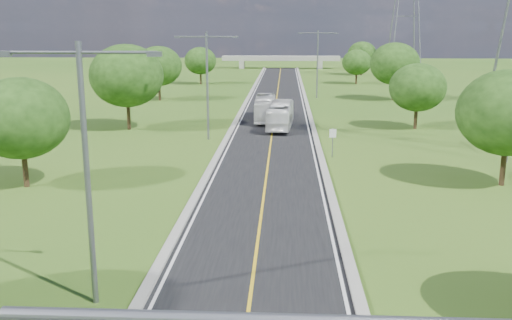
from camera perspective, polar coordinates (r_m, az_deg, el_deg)
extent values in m
plane|color=#2F5818|center=(68.84, 1.85, 4.43)|extent=(260.00, 260.00, 0.00)
cube|color=black|center=(74.77, 1.94, 5.15)|extent=(8.00, 150.00, 0.06)
cube|color=gray|center=(74.96, -1.32, 5.24)|extent=(0.50, 150.00, 0.22)
cube|color=gray|center=(74.81, 5.21, 5.17)|extent=(0.50, 150.00, 0.22)
cylinder|color=slate|center=(47.12, 7.66, 1.71)|extent=(0.08, 0.08, 2.40)
cube|color=white|center=(46.94, 7.69, 2.66)|extent=(0.55, 0.04, 0.70)
cube|color=gray|center=(148.76, -1.42, 9.53)|extent=(1.20, 3.00, 2.00)
cube|color=gray|center=(148.59, 6.40, 9.45)|extent=(1.20, 3.00, 2.00)
cube|color=gray|center=(148.24, 2.49, 10.13)|extent=(30.00, 3.00, 1.20)
cylinder|color=slate|center=(22.01, -16.51, -1.79)|extent=(0.22, 0.22, 10.00)
cylinder|color=slate|center=(21.85, -20.82, 10.04)|extent=(2.80, 0.12, 0.12)
cylinder|color=slate|center=(20.90, -13.66, 10.41)|extent=(2.80, 0.12, 0.12)
cube|color=slate|center=(22.40, -23.90, 9.70)|extent=(0.50, 0.25, 0.18)
cube|color=slate|center=(20.57, -10.12, 10.39)|extent=(0.50, 0.25, 0.18)
cylinder|color=slate|center=(53.81, -4.89, 7.30)|extent=(0.22, 0.22, 10.00)
cylinder|color=slate|center=(53.74, -6.50, 12.17)|extent=(2.80, 0.12, 0.12)
cylinder|color=slate|center=(53.36, -3.46, 12.22)|extent=(2.80, 0.12, 0.12)
cube|color=slate|center=(53.97, -7.89, 12.08)|extent=(0.50, 0.25, 0.18)
cube|color=slate|center=(53.24, -2.04, 12.18)|extent=(0.50, 0.25, 0.18)
cylinder|color=slate|center=(86.33, 6.16, 9.48)|extent=(0.22, 0.22, 10.00)
cylinder|color=slate|center=(86.10, 5.28, 12.55)|extent=(2.80, 0.12, 0.12)
cylinder|color=slate|center=(86.25, 7.19, 12.51)|extent=(2.80, 0.12, 0.12)
cube|color=slate|center=(86.06, 4.40, 12.53)|extent=(0.50, 0.25, 0.18)
cube|color=slate|center=(86.35, 8.07, 12.45)|extent=(0.50, 0.25, 0.18)
cylinder|color=black|center=(40.99, -22.08, -0.67)|extent=(0.36, 0.36, 2.70)
ellipsoid|color=#1A390F|center=(40.39, -22.49, 3.89)|extent=(6.30, 6.30, 5.36)
cylinder|color=black|center=(60.92, -12.63, 4.51)|extent=(0.36, 0.36, 3.24)
ellipsoid|color=#1A390F|center=(60.47, -12.82, 8.22)|extent=(7.56, 7.56, 6.43)
cylinder|color=black|center=(84.53, -9.63, 6.87)|extent=(0.36, 0.36, 2.88)
ellipsoid|color=#1A390F|center=(84.22, -9.72, 9.25)|extent=(6.72, 6.72, 5.71)
cylinder|color=black|center=(107.59, -5.55, 8.21)|extent=(0.36, 0.36, 2.52)
ellipsoid|color=#1A390F|center=(107.37, -5.59, 9.85)|extent=(5.88, 5.88, 5.00)
cylinder|color=black|center=(41.76, 23.49, -0.42)|extent=(0.36, 0.36, 2.88)
ellipsoid|color=#1A390F|center=(41.15, 23.94, 4.35)|extent=(6.72, 6.72, 5.71)
cylinder|color=black|center=(62.26, 15.68, 4.18)|extent=(0.36, 0.36, 2.52)
ellipsoid|color=#1A390F|center=(61.88, 15.86, 7.00)|extent=(5.88, 5.88, 5.00)
cylinder|color=black|center=(85.95, 13.57, 6.85)|extent=(0.36, 0.36, 3.06)
ellipsoid|color=#1A390F|center=(85.64, 13.70, 9.34)|extent=(7.14, 7.14, 6.07)
cylinder|color=black|center=(109.23, 9.99, 8.10)|extent=(0.36, 0.36, 2.34)
ellipsoid|color=#1A390F|center=(109.02, 10.05, 9.60)|extent=(5.46, 5.46, 4.64)
cylinder|color=black|center=(129.44, 10.49, 8.93)|extent=(0.36, 0.36, 2.70)
ellipsoid|color=#1A390F|center=(129.25, 10.56, 10.39)|extent=(6.30, 6.30, 5.36)
imported|color=white|center=(60.13, 2.46, 4.49)|extent=(2.86, 9.72, 2.67)
imported|color=white|center=(65.27, 0.93, 5.21)|extent=(2.51, 9.80, 2.72)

